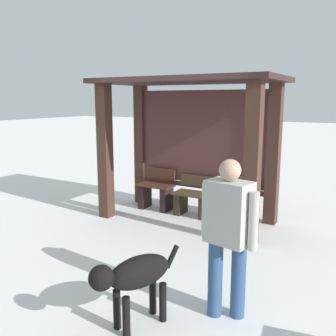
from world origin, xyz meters
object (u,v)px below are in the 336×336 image
Objects in this scene: bench_center_inside at (193,200)px; bench_right_inside at (235,204)px; person_walking at (228,228)px; bench_left_inside at (156,193)px; dog at (134,276)px; bus_shelter at (192,124)px.

bench_right_inside is (0.79, -0.00, 0.04)m from bench_center_inside.
person_walking reaches higher than bench_center_inside.
dog is (1.82, -3.27, 0.19)m from bench_left_inside.
person_walking reaches higher than bench_left_inside.
person_walking is (0.89, -2.68, 0.57)m from bench_right_inside.
bus_shelter is 1.56m from bench_left_inside.
bench_right_inside is at bearing 94.07° from dog.
bench_right_inside is 3.29m from dog.
bus_shelter is at bearing 123.16° from person_walking.
bench_center_inside is 3.22m from person_walking.
bus_shelter is 4.05× the size of bench_left_inside.
bench_center_inside is (0.00, 0.11, -1.37)m from bus_shelter.
bench_right_inside is (0.79, 0.11, -1.33)m from bus_shelter.
person_walking is at bearing -56.84° from bus_shelter.
bench_center_inside is at bearing 179.78° from bench_right_inside.
bus_shelter is 3.52m from dog.
bench_left_inside is at bearing -179.83° from bench_center_inside.
bench_left_inside is 0.79m from bench_center_inside.
dog is at bearing -85.93° from bench_right_inside.
bench_left_inside is 1.09× the size of bench_center_inside.
bench_center_inside is at bearing 90.00° from bus_shelter.
bench_center_inside is at bearing 0.17° from bench_left_inside.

